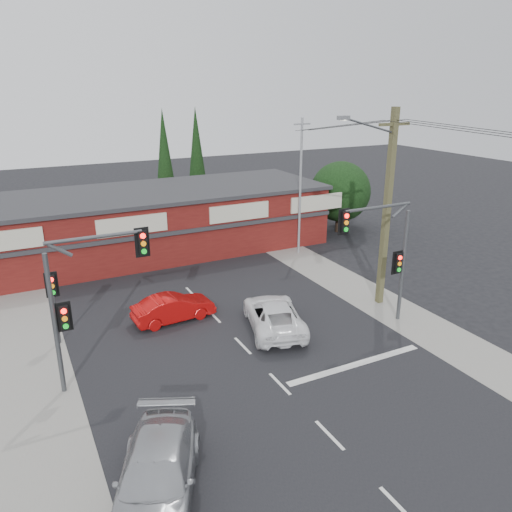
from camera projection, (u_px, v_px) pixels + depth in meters
name	position (u px, v px, depth m)	size (l,w,h in m)	color
ground	(264.00, 368.00, 20.40)	(120.00, 120.00, 0.00)	black
road_strip	(217.00, 319.00, 24.61)	(14.00, 70.00, 0.01)	black
verge_left	(30.00, 360.00, 20.98)	(3.00, 70.00, 0.02)	gray
verge_right	(355.00, 289.00, 28.25)	(3.00, 70.00, 0.02)	gray
stop_line	(356.00, 364.00, 20.63)	(6.50, 0.35, 0.01)	silver
white_suv	(274.00, 315.00, 23.49)	(2.32, 5.04, 1.40)	white
silver_suv	(157.00, 476.00, 13.74)	(2.16, 5.30, 1.54)	#ACAEB1
red_sedan	(174.00, 308.00, 24.33)	(1.39, 3.99, 1.32)	#B60C0B
lane_dashes	(330.00, 435.00, 16.48)	(0.12, 28.31, 0.01)	silver
shop_building	(134.00, 223.00, 33.59)	(27.30, 8.40, 4.22)	#551311
tree_cluster	(339.00, 194.00, 38.75)	(5.90, 5.10, 5.50)	#2D2116
conifer_near	(165.00, 156.00, 40.34)	(1.80, 1.80, 9.25)	#2D2116
conifer_far	(197.00, 151.00, 43.52)	(1.80, 1.80, 9.25)	#2D2116
traffic_mast_left	(82.00, 290.00, 18.06)	(3.77, 0.27, 5.97)	#47494C
traffic_mast_right	(386.00, 246.00, 22.89)	(3.96, 0.27, 5.97)	#47494C
pedestal_signal	(53.00, 294.00, 21.60)	(0.55, 0.27, 3.38)	#47494C
utility_pole	(386.00, 203.00, 24.74)	(4.38, 0.59, 10.00)	brown
steel_pole	(300.00, 185.00, 32.83)	(1.20, 0.16, 9.00)	gray
power_lines	(492.00, 138.00, 18.99)	(2.01, 29.00, 1.22)	black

